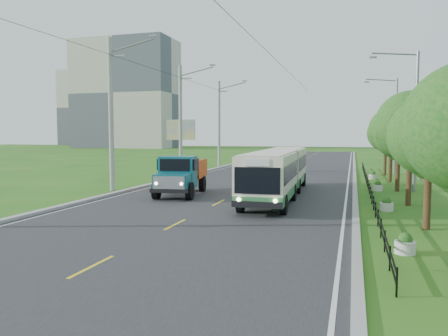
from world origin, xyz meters
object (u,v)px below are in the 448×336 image
at_px(planter_mid, 378,186).
at_px(billboard_left, 181,133).
at_px(pole_far, 219,123).
at_px(billboard_right, 427,113).
at_px(pole_mid, 181,120).
at_px(planter_front, 405,245).
at_px(tree_fifth, 392,133).
at_px(planter_far, 373,176).
at_px(tree_back, 386,135).
at_px(tree_fourth, 399,137).
at_px(dump_truck, 181,173).
at_px(streetlight_far, 394,122).
at_px(planter_near, 387,205).
at_px(tree_third, 411,129).
at_px(streetlight_mid, 413,116).
at_px(bus, 278,170).
at_px(pole_near, 112,114).
at_px(tree_second, 430,140).

bearing_deg(planter_mid, billboard_left, 151.08).
distance_m(pole_far, billboard_right, 24.33).
height_order(pole_mid, planter_front, pole_mid).
xyz_separation_m(tree_fifth, billboard_left, (-19.36, 3.86, 0.01)).
xyz_separation_m(planter_mid, planter_far, (0.00, 8.00, 0.00)).
height_order(tree_back, planter_front, tree_back).
bearing_deg(planter_far, billboard_left, 173.69).
height_order(pole_far, tree_back, pole_far).
height_order(pole_mid, tree_fifth, pole_mid).
bearing_deg(tree_fourth, dump_truck, -156.09).
height_order(streetlight_far, dump_truck, streetlight_far).
xyz_separation_m(pole_mid, planter_near, (16.86, -15.00, -4.81)).
height_order(tree_fifth, streetlight_far, streetlight_far).
relative_size(tree_fifth, tree_back, 1.05).
distance_m(tree_third, dump_truck, 13.25).
xyz_separation_m(planter_near, billboard_left, (-18.10, 18.00, 3.58)).
height_order(tree_fifth, streetlight_mid, streetlight_mid).
bearing_deg(tree_back, tree_third, -90.00).
height_order(billboard_left, bus, billboard_left).
bearing_deg(planter_mid, planter_front, -90.00).
xyz_separation_m(streetlight_mid, billboard_right, (1.66, 6.00, 0.44)).
bearing_deg(tree_fourth, pole_near, -164.16).
distance_m(pole_far, tree_fourth, 26.20).
bearing_deg(pole_mid, pole_near, -90.00).
height_order(tree_second, billboard_left, tree_second).
distance_m(billboard_right, dump_truck, 19.72).
xyz_separation_m(pole_mid, tree_fourth, (18.12, -6.86, -1.51)).
distance_m(pole_near, tree_fourth, 18.89).
distance_m(tree_second, tree_back, 24.00).
bearing_deg(tree_third, tree_fifth, 90.00).
height_order(planter_near, planter_far, same).
bearing_deg(tree_fourth, streetlight_mid, -10.15).
bearing_deg(streetlight_mid, billboard_left, 153.60).
bearing_deg(tree_third, streetlight_far, 87.73).
height_order(tree_second, streetlight_far, streetlight_far).
xyz_separation_m(tree_fourth, billboard_left, (-19.36, 9.86, 0.28)).
bearing_deg(planter_far, planter_mid, -90.00).
height_order(pole_far, planter_far, pole_far).
xyz_separation_m(tree_fifth, streetlight_mid, (0.79, -6.14, 1.05)).
bearing_deg(bus, tree_fifth, 54.95).
bearing_deg(tree_fifth, billboard_left, 168.72).
xyz_separation_m(tree_fifth, tree_back, (-0.00, 6.00, -0.20)).
distance_m(tree_fourth, planter_front, 16.52).
distance_m(tree_fourth, billboard_right, 6.59).
height_order(pole_mid, billboard_left, pole_mid).
bearing_deg(bus, planter_mid, 37.14).
relative_size(tree_fifth, planter_mid, 8.66).
bearing_deg(tree_fourth, tree_second, -90.00).
height_order(tree_back, streetlight_far, streetlight_far).
bearing_deg(billboard_right, tree_fifth, 176.70).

